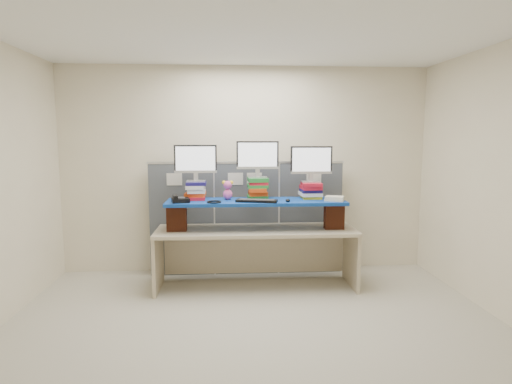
{
  "coord_description": "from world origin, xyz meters",
  "views": [
    {
      "loc": [
        -0.28,
        -3.87,
        1.86
      ],
      "look_at": [
        0.08,
        1.22,
        1.19
      ],
      "focal_mm": 30.0,
      "sensor_mm": 36.0,
      "label": 1
    }
  ],
  "objects": [
    {
      "name": "desk",
      "position": [
        0.08,
        1.22,
        0.59
      ],
      "size": [
        2.43,
        0.73,
        0.74
      ],
      "rotation": [
        0.0,
        0.0,
        -0.01
      ],
      "color": "beige",
      "rests_on": "ground"
    },
    {
      "name": "headset",
      "position": [
        -0.42,
        1.06,
        1.1
      ],
      "size": [
        0.22,
        0.22,
        0.02
      ],
      "primitive_type": "torus",
      "rotation": [
        0.0,
        0.0,
        0.32
      ],
      "color": "black",
      "rests_on": "blue_board"
    },
    {
      "name": "book_stack_right",
      "position": [
        0.78,
        1.34,
        1.19
      ],
      "size": [
        0.26,
        0.32,
        0.2
      ],
      "color": "gold",
      "rests_on": "blue_board"
    },
    {
      "name": "monitor_center",
      "position": [
        0.11,
        1.34,
        1.61
      ],
      "size": [
        0.51,
        0.15,
        0.45
      ],
      "rotation": [
        0.0,
        0.0,
        -0.01
      ],
      "color": "#B9B9BE",
      "rests_on": "book_stack_center"
    },
    {
      "name": "keyboard",
      "position": [
        0.08,
        1.08,
        1.11
      ],
      "size": [
        0.51,
        0.27,
        0.03
      ],
      "rotation": [
        0.0,
        0.0,
        -0.24
      ],
      "color": "black",
      "rests_on": "blue_board"
    },
    {
      "name": "cubicle_partition",
      "position": [
        -0.0,
        1.78,
        0.77
      ],
      "size": [
        2.6,
        0.06,
        1.53
      ],
      "color": "#474C53",
      "rests_on": "ground"
    },
    {
      "name": "binder_stack",
      "position": [
        1.02,
        1.12,
        1.12
      ],
      "size": [
        0.27,
        0.25,
        0.05
      ],
      "rotation": [
        0.0,
        0.0,
        -0.37
      ],
      "color": "beige",
      "rests_on": "blue_board"
    },
    {
      "name": "monitor_right",
      "position": [
        0.78,
        1.33,
        1.55
      ],
      "size": [
        0.51,
        0.15,
        0.45
      ],
      "rotation": [
        0.0,
        0.0,
        -0.01
      ],
      "color": "#B9B9BE",
      "rests_on": "book_stack_right"
    },
    {
      "name": "mouse",
      "position": [
        0.45,
        1.08,
        1.11
      ],
      "size": [
        0.08,
        0.11,
        0.03
      ],
      "primitive_type": "ellipsoid",
      "rotation": [
        0.0,
        0.0,
        -0.28
      ],
      "color": "black",
      "rests_on": "blue_board"
    },
    {
      "name": "blue_board",
      "position": [
        0.08,
        1.22,
        1.07
      ],
      "size": [
        2.15,
        0.56,
        0.04
      ],
      "primitive_type": "cube",
      "rotation": [
        0.0,
        0.0,
        -0.01
      ],
      "color": "navy",
      "rests_on": "brick_pier_left"
    },
    {
      "name": "brick_pier_left",
      "position": [
        -0.87,
        1.18,
        0.9
      ],
      "size": [
        0.23,
        0.13,
        0.31
      ],
      "primitive_type": "cube",
      "rotation": [
        0.0,
        0.0,
        -0.01
      ],
      "color": "maroon",
      "rests_on": "desk"
    },
    {
      "name": "book_stack_center",
      "position": [
        0.11,
        1.34,
        1.22
      ],
      "size": [
        0.25,
        0.32,
        0.26
      ],
      "color": "#20782F",
      "rests_on": "blue_board"
    },
    {
      "name": "plush_toy",
      "position": [
        -0.26,
        1.29,
        1.21
      ],
      "size": [
        0.14,
        0.1,
        0.23
      ],
      "rotation": [
        0.0,
        0.0,
        0.08
      ],
      "color": "#E055A2",
      "rests_on": "blue_board"
    },
    {
      "name": "desk_phone",
      "position": [
        -0.82,
        1.12,
        1.12
      ],
      "size": [
        0.23,
        0.22,
        0.08
      ],
      "rotation": [
        0.0,
        0.0,
        0.21
      ],
      "color": "black",
      "rests_on": "blue_board"
    },
    {
      "name": "monitor_left",
      "position": [
        -0.64,
        1.35,
        1.56
      ],
      "size": [
        0.51,
        0.15,
        0.45
      ],
      "rotation": [
        0.0,
        0.0,
        -0.01
      ],
      "color": "#B9B9BE",
      "rests_on": "book_stack_left"
    },
    {
      "name": "room",
      "position": [
        0.0,
        0.0,
        1.4
      ],
      "size": [
        5.0,
        4.0,
        2.8
      ],
      "color": "#F3E7C8",
      "rests_on": "ground"
    },
    {
      "name": "book_stack_left",
      "position": [
        -0.65,
        1.36,
        1.2
      ],
      "size": [
        0.26,
        0.31,
        0.22
      ],
      "color": "red",
      "rests_on": "blue_board"
    },
    {
      "name": "brick_pier_right",
      "position": [
        1.03,
        1.16,
        0.9
      ],
      "size": [
        0.23,
        0.13,
        0.31
      ],
      "primitive_type": "cube",
      "rotation": [
        0.0,
        0.0,
        -0.01
      ],
      "color": "maroon",
      "rests_on": "desk"
    }
  ]
}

